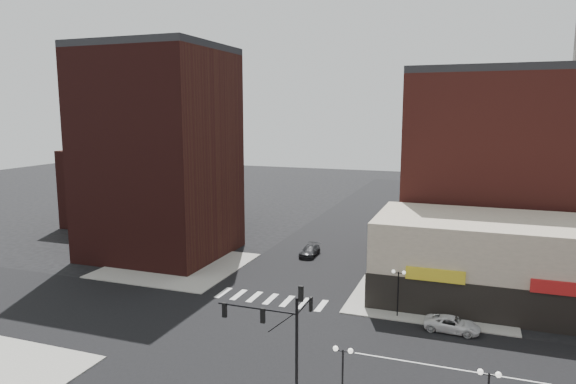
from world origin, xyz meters
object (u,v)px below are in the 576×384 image
(street_lamp_ne, at_px, (398,281))
(dark_sedan_north, at_px, (310,251))
(traffic_signal, at_px, (284,326))
(street_lamp_se_a, at_px, (343,363))
(white_suv, at_px, (452,324))

(street_lamp_ne, xyz_separation_m, dark_sedan_north, (-13.07, 15.77, -2.64))
(traffic_signal, distance_m, street_lamp_se_a, 4.12)
(traffic_signal, distance_m, dark_sedan_north, 32.96)
(street_lamp_ne, distance_m, dark_sedan_north, 20.65)
(traffic_signal, distance_m, street_lamp_ne, 16.62)
(street_lamp_se_a, xyz_separation_m, white_suv, (5.66, 14.50, -2.67))
(street_lamp_ne, relative_size, white_suv, 0.93)
(street_lamp_se_a, height_order, white_suv, street_lamp_se_a)
(street_lamp_se_a, relative_size, white_suv, 0.93)
(traffic_signal, bearing_deg, street_lamp_se_a, -2.57)
(dark_sedan_north, bearing_deg, street_lamp_ne, -51.42)
(white_suv, relative_size, dark_sedan_north, 0.99)
(street_lamp_se_a, distance_m, street_lamp_ne, 16.03)
(dark_sedan_north, bearing_deg, traffic_signal, -76.34)
(traffic_signal, relative_size, dark_sedan_north, 1.72)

